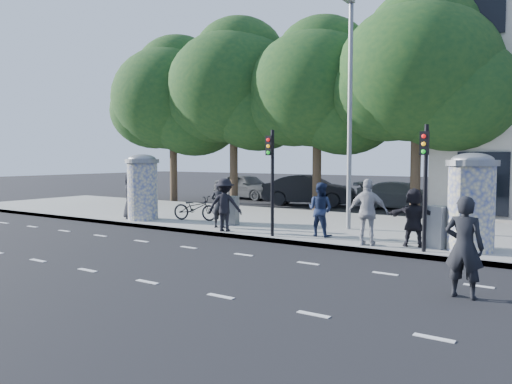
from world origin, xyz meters
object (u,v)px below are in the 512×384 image
Objects in this scene: ad_column_left at (143,186)px; cabinet_left at (231,210)px; ped_a at (131,196)px; ped_f at (414,217)px; traffic_pole_far at (425,174)px; ped_b at (219,205)px; ad_column_right at (471,200)px; cabinet_right at (437,227)px; ped_d at (225,205)px; car_left at (247,186)px; man_road at (464,247)px; car_mid at (309,190)px; car_right at (403,196)px; street_lamp at (349,96)px; bicycle at (195,208)px; ped_e at (368,212)px; traffic_pole_near at (271,171)px; ped_c at (320,209)px.

cabinet_left is at bearing 10.85° from ad_column_left.
ped_f is at bearing -163.51° from ped_a.
traffic_pole_far reaches higher than ped_b.
ad_column_right is 1.41× the size of ped_a.
ped_f is 0.67m from cabinet_right.
ped_d is 0.38× the size of car_left.
man_road is at bearing 135.18° from ped_d.
car_mid reaches higher than cabinet_left.
car_right is (3.22, 10.51, 0.01)m from cabinet_left.
ad_column_right reaches higher than car_mid.
car_right is (-0.88, 9.12, -4.09)m from street_lamp.
cabinet_left is at bearing -83.07° from ped_d.
ad_column_left is 1.00× the size of ad_column_right.
man_road is at bearing -129.30° from bicycle.
ad_column_left is at bearing -19.85° from ped_b.
ad_column_left is 0.55× the size of car_right.
car_right is (10.45, -0.88, -0.10)m from car_left.
ped_e reaches higher than bicycle.
ped_d is at bearing -70.59° from cabinet_left.
cabinet_left is (-4.09, -1.39, -4.10)m from street_lamp.
ad_column_right is 5.91m from traffic_pole_near.
car_right is (2.44, 11.91, -0.35)m from ped_d.
cabinet_left is at bearing -15.01° from ped_f.
ped_c is 1.04× the size of ped_f.
traffic_pole_far is at bearing 157.45° from ped_d.
traffic_pole_far is 2.89× the size of cabinet_right.
ped_d is at bearing 121.75° from ped_b.
street_lamp reaches higher than car_right.
ped_a is (-7.06, 0.49, -1.14)m from traffic_pole_near.
traffic_pole_near is at bearing 37.52° from ped_c.
traffic_pole_near reaches higher than ped_c.
street_lamp is 4.83× the size of ped_b.
bicycle is at bearing -22.74° from man_road.
traffic_pole_far reaches higher than ad_column_right.
traffic_pole_far is at bearing -163.62° from car_right.
traffic_pole_far is 1.74× the size of man_road.
traffic_pole_far is at bearing -39.88° from street_lamp.
ped_d is 12.16m from car_right.
traffic_pole_near is at bearing 147.86° from ped_b.
man_road is 1.66× the size of cabinet_right.
bicycle is (-2.77, 1.66, -0.41)m from ped_d.
man_road is (3.31, -3.60, -0.13)m from ped_e.
traffic_pole_far is 2.03× the size of ped_f.
traffic_pole_near is at bearing -116.23° from street_lamp.
traffic_pole_far is at bearing 170.05° from ped_c.
ad_column_right is 2.25× the size of cabinet_right.
bicycle is at bearing 149.76° from car_right.
ped_f reaches higher than cabinet_left.
ped_c is at bearing -12.33° from ped_f.
street_lamp reaches higher than cabinet_left.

